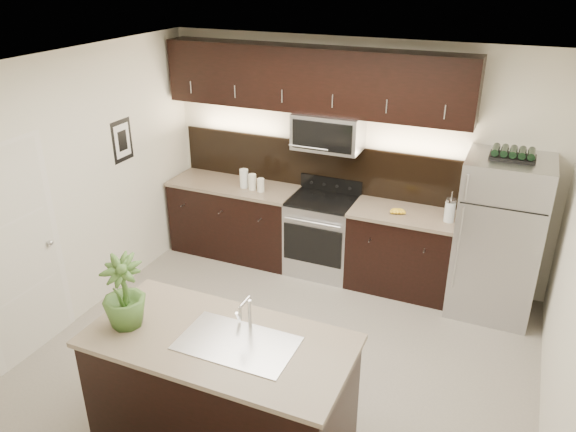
% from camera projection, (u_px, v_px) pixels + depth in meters
% --- Properties ---
extents(ground, '(4.50, 4.50, 0.00)m').
position_uv_depth(ground, '(284.00, 357.00, 5.33)').
color(ground, gray).
rests_on(ground, ground).
extents(room_walls, '(4.52, 4.02, 2.71)m').
position_uv_depth(room_walls, '(269.00, 192.00, 4.63)').
color(room_walls, silver).
rests_on(room_walls, ground).
extents(counter_run, '(3.51, 0.65, 0.94)m').
position_uv_depth(counter_run, '(306.00, 232.00, 6.71)').
color(counter_run, black).
rests_on(counter_run, ground).
extents(upper_fixtures, '(3.49, 0.40, 1.66)m').
position_uv_depth(upper_fixtures, '(315.00, 90.00, 6.12)').
color(upper_fixtures, black).
rests_on(upper_fixtures, counter_run).
extents(island, '(1.96, 0.96, 0.94)m').
position_uv_depth(island, '(222.00, 389.00, 4.26)').
color(island, black).
rests_on(island, ground).
extents(sink_faucet, '(0.84, 0.50, 0.28)m').
position_uv_depth(sink_faucet, '(238.00, 341.00, 4.01)').
color(sink_faucet, silver).
rests_on(sink_faucet, island).
extents(refrigerator, '(0.82, 0.74, 1.70)m').
position_uv_depth(refrigerator, '(498.00, 238.00, 5.72)').
color(refrigerator, '#B2B2B7').
rests_on(refrigerator, ground).
extents(wine_rack, '(0.42, 0.26, 0.10)m').
position_uv_depth(wine_rack, '(513.00, 154.00, 5.35)').
color(wine_rack, black).
rests_on(wine_rack, refrigerator).
extents(plant, '(0.37, 0.37, 0.57)m').
position_uv_depth(plant, '(123.00, 292.00, 4.11)').
color(plant, '#3A5E25').
rests_on(plant, island).
extents(canisters, '(0.34, 0.13, 0.23)m').
position_uv_depth(canisters, '(250.00, 181.00, 6.66)').
color(canisters, silver).
rests_on(canisters, counter_run).
extents(french_press, '(0.11, 0.11, 0.33)m').
position_uv_depth(french_press, '(450.00, 211.00, 5.83)').
color(french_press, silver).
rests_on(french_press, counter_run).
extents(bananas, '(0.21, 0.18, 0.05)m').
position_uv_depth(bananas, '(393.00, 211.00, 6.05)').
color(bananas, yellow).
rests_on(bananas, counter_run).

